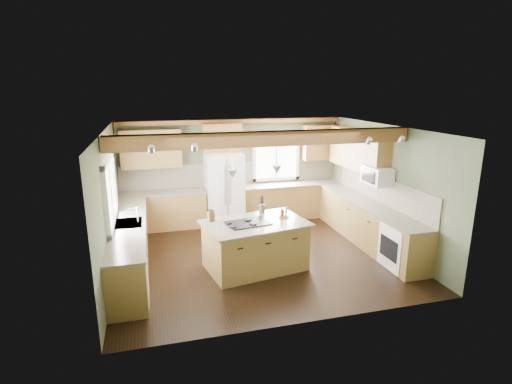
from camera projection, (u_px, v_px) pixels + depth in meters
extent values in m
plane|color=black|center=(259.00, 256.00, 8.21)|extent=(5.60, 5.60, 0.00)
plane|color=silver|center=(259.00, 128.00, 7.54)|extent=(5.60, 5.60, 0.00)
plane|color=#475039|center=(233.00, 170.00, 10.21)|extent=(5.60, 0.00, 5.60)
plane|color=#475039|center=(109.00, 205.00, 7.17)|extent=(0.00, 5.00, 5.00)
plane|color=#475039|center=(384.00, 186.00, 8.58)|extent=(0.00, 5.00, 5.00)
cube|color=brown|center=(267.00, 139.00, 7.08)|extent=(5.55, 0.26, 0.26)
cube|color=brown|center=(233.00, 121.00, 9.80)|extent=(5.55, 0.20, 0.10)
cube|color=brown|center=(233.00, 173.00, 10.22)|extent=(5.58, 0.03, 0.58)
cube|color=brown|center=(382.00, 189.00, 8.64)|extent=(0.03, 3.70, 0.58)
cube|color=brown|center=(164.00, 211.00, 9.70)|extent=(2.02, 0.60, 0.88)
cube|color=#443C32|center=(163.00, 193.00, 9.58)|extent=(2.06, 0.64, 0.04)
cube|color=brown|center=(291.00, 201.00, 10.52)|extent=(2.62, 0.60, 0.88)
cube|color=#443C32|center=(291.00, 184.00, 10.40)|extent=(2.66, 0.64, 0.04)
cube|color=brown|center=(130.00, 247.00, 7.51)|extent=(0.60, 3.70, 0.88)
cube|color=#443C32|center=(128.00, 224.00, 7.40)|extent=(0.64, 3.74, 0.04)
cube|color=brown|center=(367.00, 224.00, 8.77)|extent=(0.60, 3.70, 0.88)
cube|color=#443C32|center=(369.00, 204.00, 8.65)|extent=(0.64, 3.74, 0.04)
cube|color=brown|center=(151.00, 149.00, 9.38)|extent=(1.40, 0.35, 0.90)
cube|color=brown|center=(222.00, 138.00, 9.75)|extent=(0.96, 0.35, 0.70)
cube|color=brown|center=(358.00, 150.00, 9.21)|extent=(0.35, 2.20, 0.90)
cube|color=brown|center=(320.00, 142.00, 10.46)|extent=(0.90, 0.35, 0.90)
cube|color=white|center=(109.00, 191.00, 7.16)|extent=(0.04, 1.60, 1.05)
cube|color=white|center=(276.00, 158.00, 10.41)|extent=(1.10, 0.04, 1.00)
cube|color=#262628|center=(128.00, 224.00, 7.40)|extent=(0.50, 0.65, 0.03)
cylinder|color=#B2B2B7|center=(138.00, 215.00, 7.40)|extent=(0.02, 0.02, 0.28)
cube|color=white|center=(128.00, 278.00, 6.31)|extent=(0.60, 0.60, 0.84)
cube|color=white|center=(403.00, 247.00, 7.55)|extent=(0.60, 0.72, 0.84)
cube|color=white|center=(377.00, 176.00, 8.41)|extent=(0.40, 0.70, 0.38)
cone|color=#B2B2B7|center=(232.00, 174.00, 6.99)|extent=(0.18, 0.18, 0.16)
cone|color=#B2B2B7|center=(277.00, 170.00, 7.36)|extent=(0.18, 0.18, 0.16)
cube|color=white|center=(224.00, 189.00, 9.88)|extent=(0.90, 0.74, 1.80)
cube|color=olive|center=(255.00, 246.00, 7.55)|extent=(1.93, 1.38, 0.88)
cube|color=#443C32|center=(255.00, 223.00, 7.43)|extent=(2.07, 1.52, 0.04)
cube|color=black|center=(248.00, 223.00, 7.36)|extent=(0.84, 0.64, 0.02)
cube|color=brown|center=(211.00, 216.00, 7.46)|extent=(0.14, 0.12, 0.19)
cylinder|color=#3F3732|center=(262.00, 208.00, 8.00)|extent=(0.15, 0.15, 0.16)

